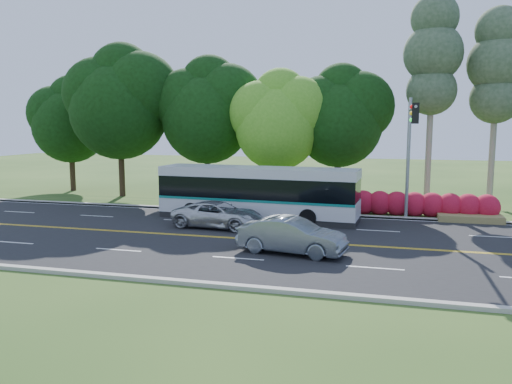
% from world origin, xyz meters
% --- Properties ---
extents(ground, '(120.00, 120.00, 0.00)m').
position_xyz_m(ground, '(0.00, 0.00, 0.00)').
color(ground, '#284717').
rests_on(ground, ground).
extents(road, '(60.00, 14.00, 0.02)m').
position_xyz_m(road, '(0.00, 0.00, 0.01)').
color(road, black).
rests_on(road, ground).
extents(curb_north, '(60.00, 0.30, 0.15)m').
position_xyz_m(curb_north, '(0.00, 7.15, 0.07)').
color(curb_north, '#ACA89B').
rests_on(curb_north, ground).
extents(curb_south, '(60.00, 0.30, 0.15)m').
position_xyz_m(curb_south, '(0.00, -7.15, 0.07)').
color(curb_south, '#ACA89B').
rests_on(curb_south, ground).
extents(grass_verge, '(60.00, 4.00, 0.10)m').
position_xyz_m(grass_verge, '(0.00, 9.00, 0.05)').
color(grass_verge, '#284717').
rests_on(grass_verge, ground).
extents(lane_markings, '(57.60, 13.82, 0.00)m').
position_xyz_m(lane_markings, '(-0.09, 0.00, 0.02)').
color(lane_markings, gold).
rests_on(lane_markings, road).
extents(tree_row, '(44.70, 9.10, 13.84)m').
position_xyz_m(tree_row, '(-5.15, 12.13, 6.73)').
color(tree_row, black).
rests_on(tree_row, ground).
extents(bougainvillea_hedge, '(9.50, 2.25, 1.50)m').
position_xyz_m(bougainvillea_hedge, '(7.18, 8.15, 0.72)').
color(bougainvillea_hedge, '#A90E25').
rests_on(bougainvillea_hedge, ground).
extents(traffic_signal, '(0.42, 6.10, 7.00)m').
position_xyz_m(traffic_signal, '(6.49, 5.40, 4.67)').
color(traffic_signal, gray).
rests_on(traffic_signal, ground).
extents(transit_bus, '(11.69, 3.24, 3.02)m').
position_xyz_m(transit_bus, '(-1.88, 5.03, 1.52)').
color(transit_bus, silver).
rests_on(transit_bus, road).
extents(sedan, '(4.84, 2.37, 1.53)m').
position_xyz_m(sedan, '(1.49, -2.13, 0.78)').
color(sedan, slate).
rests_on(sedan, road).
extents(suv, '(5.09, 2.69, 1.36)m').
position_xyz_m(suv, '(-3.31, 2.26, 0.70)').
color(suv, silver).
rests_on(suv, road).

